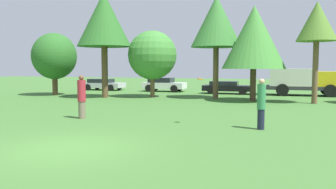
# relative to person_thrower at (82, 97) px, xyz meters

# --- Properties ---
(ground_plane) EXTENTS (120.00, 120.00, 0.00)m
(ground_plane) POSITION_rel_person_thrower_xyz_m (2.86, -4.96, -1.00)
(ground_plane) COLOR #3D6B2D
(person_thrower) EXTENTS (0.37, 0.37, 1.97)m
(person_thrower) POSITION_rel_person_thrower_xyz_m (0.00, 0.00, 0.00)
(person_thrower) COLOR #726651
(person_thrower) RESTS_ON ground
(person_catcher) EXTENTS (0.31, 0.31, 1.90)m
(person_catcher) POSITION_rel_person_thrower_xyz_m (7.84, -0.05, -0.03)
(person_catcher) COLOR #191E33
(person_catcher) RESTS_ON ground
(frisbee) EXTENTS (0.26, 0.25, 0.12)m
(frisbee) POSITION_rel_person_thrower_xyz_m (5.42, 0.20, 0.85)
(frisbee) COLOR orange
(tree_0) EXTENTS (3.63, 3.63, 5.11)m
(tree_0) POSITION_rel_person_thrower_xyz_m (-9.54, 10.30, 2.20)
(tree_0) COLOR brown
(tree_0) RESTS_ON ground
(tree_1) EXTENTS (4.06, 4.06, 7.93)m
(tree_1) POSITION_rel_person_thrower_xyz_m (-4.50, 9.73, 4.85)
(tree_1) COLOR brown
(tree_1) RESTS_ON ground
(tree_2) EXTENTS (3.74, 3.74, 5.10)m
(tree_2) POSITION_rel_person_thrower_xyz_m (-1.21, 11.26, 2.23)
(tree_2) COLOR brown
(tree_2) RESTS_ON ground
(tree_3) EXTENTS (3.73, 3.73, 7.52)m
(tree_3) POSITION_rel_person_thrower_xyz_m (3.58, 11.93, 4.62)
(tree_3) COLOR brown
(tree_3) RESTS_ON ground
(tree_4) EXTENTS (4.25, 4.25, 6.46)m
(tree_4) POSITION_rel_person_thrower_xyz_m (6.42, 10.71, 3.32)
(tree_4) COLOR #473323
(tree_4) RESTS_ON ground
(tree_5) EXTENTS (2.48, 2.48, 6.43)m
(tree_5) POSITION_rel_person_thrower_xyz_m (10.28, 10.43, 4.10)
(tree_5) COLOR brown
(tree_5) RESTS_ON ground
(parked_car_silver) EXTENTS (4.16, 2.18, 1.13)m
(parked_car_silver) POSITION_rel_person_thrower_xyz_m (-9.07, 17.14, -0.38)
(parked_car_silver) COLOR #B2B2B7
(parked_car_silver) RESTS_ON ground
(parked_car_white) EXTENTS (4.08, 2.15, 1.31)m
(parked_car_white) POSITION_rel_person_thrower_xyz_m (-2.60, 17.38, -0.30)
(parked_car_white) COLOR silver
(parked_car_white) RESTS_ON ground
(parked_car_black) EXTENTS (4.36, 2.06, 1.09)m
(parked_car_black) POSITION_rel_person_thrower_xyz_m (3.59, 16.64, -0.40)
(parked_car_black) COLOR black
(parked_car_black) RESTS_ON ground
(delivery_truck_yellow) EXTENTS (5.72, 2.62, 2.18)m
(delivery_truck_yellow) POSITION_rel_person_thrower_xyz_m (9.69, 16.85, 0.26)
(delivery_truck_yellow) COLOR #2D2D33
(delivery_truck_yellow) RESTS_ON ground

